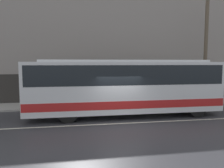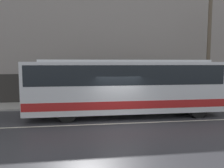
# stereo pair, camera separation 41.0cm
# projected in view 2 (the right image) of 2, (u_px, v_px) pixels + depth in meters

# --- Properties ---
(ground_plane) EXTENTS (60.00, 60.00, 0.00)m
(ground_plane) POSITION_uv_depth(u_px,v_px,m) (120.00, 124.00, 11.70)
(ground_plane) COLOR #333338
(sidewalk) EXTENTS (60.00, 2.73, 0.13)m
(sidewalk) POSITION_uv_depth(u_px,v_px,m) (108.00, 104.00, 16.98)
(sidewalk) COLOR #A09E99
(sidewalk) RESTS_ON ground_plane
(building_facade) EXTENTS (60.00, 0.35, 9.47)m
(building_facade) POSITION_uv_depth(u_px,v_px,m) (106.00, 47.00, 18.03)
(building_facade) COLOR gray
(building_facade) RESTS_ON ground_plane
(lane_stripe) EXTENTS (54.00, 0.14, 0.01)m
(lane_stripe) POSITION_uv_depth(u_px,v_px,m) (120.00, 123.00, 11.70)
(lane_stripe) COLOR beige
(lane_stripe) RESTS_ON ground_plane
(transit_bus) EXTENTS (11.63, 2.54, 3.42)m
(transit_bus) POSITION_uv_depth(u_px,v_px,m) (125.00, 85.00, 13.28)
(transit_bus) COLOR silver
(transit_bus) RESTS_ON ground_plane
(utility_pole_near) EXTENTS (0.28, 0.28, 8.35)m
(utility_pole_near) POSITION_uv_depth(u_px,v_px,m) (209.00, 49.00, 17.09)
(utility_pole_near) COLOR brown
(utility_pole_near) RESTS_ON sidewalk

